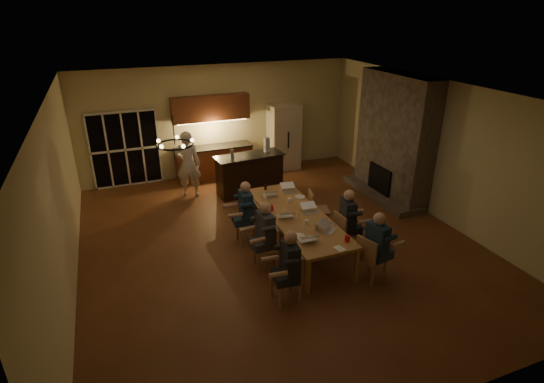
{
  "coord_description": "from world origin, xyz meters",
  "views": [
    {
      "loc": [
        -3.03,
        -7.35,
        4.69
      ],
      "look_at": [
        -0.01,
        0.3,
        1.07
      ],
      "focal_mm": 28.0,
      "sensor_mm": 36.0,
      "label": 1
    }
  ],
  "objects_px": {
    "person_left_mid": "(266,235)",
    "laptop_a": "(307,234)",
    "plate_far": "(300,197)",
    "dining_table": "(296,231)",
    "chair_left_near": "(286,278)",
    "mug_front": "(307,222)",
    "mug_back": "(265,199)",
    "chair_left_mid": "(265,247)",
    "laptop_e": "(270,190)",
    "bar_bottle": "(232,154)",
    "standing_person": "(188,164)",
    "laptop_d": "(310,208)",
    "person_right_mid": "(347,221)",
    "mug_mid": "(290,200)",
    "person_left_near": "(290,268)",
    "chair_right_near": "(372,257)",
    "chandelier": "(175,145)",
    "redcup_near": "(347,239)",
    "chair_right_far": "(319,210)",
    "redcup_mid": "(271,208)",
    "chair_right_mid": "(347,232)",
    "person_left_far": "(246,212)",
    "chair_left_far": "(247,224)",
    "can_cola": "(266,187)",
    "plate_near": "(326,224)",
    "plate_left": "(298,236)",
    "laptop_c": "(285,211)",
    "refrigerator": "(284,137)",
    "laptop_f": "(289,187)",
    "bar_blender": "(267,145)",
    "can_silver": "(316,226)",
    "person_right_near": "(376,247)",
    "laptop_b": "(330,225)",
    "bar_island": "(250,174)"
  },
  "relations": [
    {
      "from": "laptop_f",
      "to": "person_right_near",
      "type": "bearing_deg",
      "value": -70.6
    },
    {
      "from": "plate_far",
      "to": "mug_mid",
      "type": "bearing_deg",
      "value": -153.36
    },
    {
      "from": "bar_blender",
      "to": "bar_island",
      "type": "bearing_deg",
      "value": -175.3
    },
    {
      "from": "person_left_far",
      "to": "plate_far",
      "type": "xyz_separation_m",
      "value": [
        1.32,
        0.15,
        0.07
      ]
    },
    {
      "from": "chair_left_far",
      "to": "laptop_f",
      "type": "relative_size",
      "value": 2.78
    },
    {
      "from": "redcup_mid",
      "to": "chair_left_near",
      "type": "bearing_deg",
      "value": -104.27
    },
    {
      "from": "person_right_mid",
      "to": "mug_mid",
      "type": "height_order",
      "value": "person_right_mid"
    },
    {
      "from": "person_left_near",
      "to": "mug_back",
      "type": "xyz_separation_m",
      "value": [
        0.49,
        2.49,
        0.11
      ]
    },
    {
      "from": "chair_left_near",
      "to": "mug_front",
      "type": "xyz_separation_m",
      "value": [
        0.91,
        1.08,
        0.36
      ]
    },
    {
      "from": "person_right_mid",
      "to": "standing_person",
      "type": "relative_size",
      "value": 0.78
    },
    {
      "from": "redcup_mid",
      "to": "chair_right_mid",
      "type": "bearing_deg",
      "value": -35.59
    },
    {
      "from": "person_right_mid",
      "to": "plate_far",
      "type": "height_order",
      "value": "person_right_mid"
    },
    {
      "from": "standing_person",
      "to": "laptop_d",
      "type": "distance_m",
      "value": 3.92
    },
    {
      "from": "chair_left_mid",
      "to": "plate_near",
      "type": "height_order",
      "value": "chair_left_mid"
    },
    {
      "from": "chair_right_near",
      "to": "bar_blender",
      "type": "xyz_separation_m",
      "value": [
        -0.3,
        4.63,
        0.83
      ]
    },
    {
      "from": "chair_left_far",
      "to": "plate_near",
      "type": "height_order",
      "value": "chair_left_far"
    },
    {
      "from": "refrigerator",
      "to": "can_cola",
      "type": "distance_m",
      "value": 3.49
    },
    {
      "from": "chair_left_far",
      "to": "mug_mid",
      "type": "xyz_separation_m",
      "value": [
        1.0,
        0.06,
        0.36
      ]
    },
    {
      "from": "laptop_e",
      "to": "plate_far",
      "type": "distance_m",
      "value": 0.7
    },
    {
      "from": "chair_right_near",
      "to": "laptop_c",
      "type": "distance_m",
      "value": 1.94
    },
    {
      "from": "bar_bottle",
      "to": "can_cola",
      "type": "bearing_deg",
      "value": -76.85
    },
    {
      "from": "standing_person",
      "to": "mug_front",
      "type": "distance_m",
      "value": 4.2
    },
    {
      "from": "plate_near",
      "to": "laptop_b",
      "type": "bearing_deg",
      "value": -101.87
    },
    {
      "from": "mug_mid",
      "to": "laptop_a",
      "type": "bearing_deg",
      "value": -102.65
    },
    {
      "from": "chair_right_near",
      "to": "chandelier",
      "type": "relative_size",
      "value": 1.56
    },
    {
      "from": "plate_left",
      "to": "plate_near",
      "type": "bearing_deg",
      "value": 19.02
    },
    {
      "from": "standing_person",
      "to": "redcup_mid",
      "type": "height_order",
      "value": "standing_person"
    },
    {
      "from": "person_left_near",
      "to": "person_left_mid",
      "type": "distance_m",
      "value": 1.17
    },
    {
      "from": "person_left_mid",
      "to": "laptop_a",
      "type": "relative_size",
      "value": 4.31
    },
    {
      "from": "plate_far",
      "to": "dining_table",
      "type": "bearing_deg",
      "value": -119.17
    },
    {
      "from": "chair_left_near",
      "to": "mug_back",
      "type": "xyz_separation_m",
      "value": [
        0.53,
        2.39,
        0.36
      ]
    },
    {
      "from": "laptop_a",
      "to": "can_cola",
      "type": "bearing_deg",
      "value": -91.71
    },
    {
      "from": "chair_right_mid",
      "to": "person_left_mid",
      "type": "bearing_deg",
      "value": 82.98
    },
    {
      "from": "chair_left_near",
      "to": "person_left_near",
      "type": "bearing_deg",
      "value": 17.06
    },
    {
      "from": "person_left_mid",
      "to": "can_cola",
      "type": "relative_size",
      "value": 11.5
    },
    {
      "from": "laptop_c",
      "to": "plate_left",
      "type": "relative_size",
      "value": 1.26
    },
    {
      "from": "person_right_mid",
      "to": "person_left_far",
      "type": "distance_m",
      "value": 2.11
    },
    {
      "from": "dining_table",
      "to": "can_silver",
      "type": "bearing_deg",
      "value": -82.87
    },
    {
      "from": "chair_left_mid",
      "to": "chair_right_mid",
      "type": "height_order",
      "value": "same"
    },
    {
      "from": "mug_mid",
      "to": "plate_near",
      "type": "height_order",
      "value": "mug_mid"
    },
    {
      "from": "laptop_c",
      "to": "laptop_d",
      "type": "xyz_separation_m",
      "value": [
        0.54,
        -0.04,
        0.0
      ]
    },
    {
      "from": "laptop_e",
      "to": "bar_bottle",
      "type": "relative_size",
      "value": 1.33
    },
    {
      "from": "chair_left_near",
      "to": "chair_left_mid",
      "type": "distance_m",
      "value": 1.04
    },
    {
      "from": "mug_mid",
      "to": "bar_bottle",
      "type": "distance_m",
      "value": 2.45
    },
    {
      "from": "chair_right_far",
      "to": "redcup_mid",
      "type": "xyz_separation_m",
      "value": [
        -1.25,
        -0.21,
        0.37
      ]
    },
    {
      "from": "plate_near",
      "to": "plate_far",
      "type": "distance_m",
      "value": 1.36
    },
    {
      "from": "chair_left_far",
      "to": "chair_right_near",
      "type": "height_order",
      "value": "same"
    },
    {
      "from": "laptop_e",
      "to": "bar_bottle",
      "type": "xyz_separation_m",
      "value": [
        -0.33,
        1.82,
        0.34
      ]
    },
    {
      "from": "plate_near",
      "to": "can_cola",
      "type": "bearing_deg",
      "value": 103.29
    },
    {
      "from": "redcup_near",
      "to": "person_right_mid",
      "type": "bearing_deg",
      "value": 58.79
    }
  ]
}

